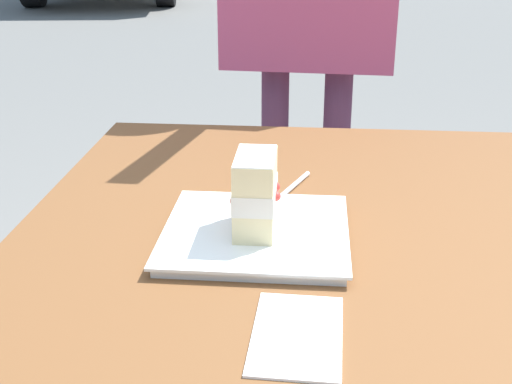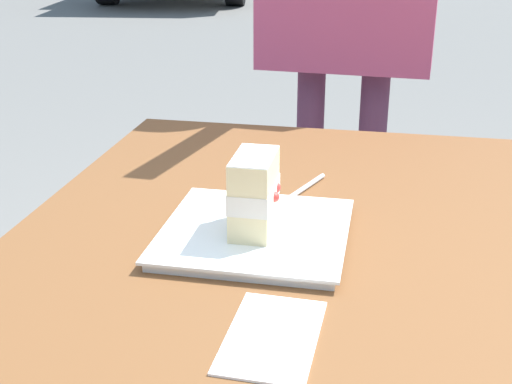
{
  "view_description": "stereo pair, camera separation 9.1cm",
  "coord_description": "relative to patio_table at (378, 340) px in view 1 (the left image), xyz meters",
  "views": [
    {
      "loc": [
        -0.74,
        0.09,
        1.11
      ],
      "look_at": [
        0.09,
        0.16,
        0.76
      ],
      "focal_mm": 48.08,
      "sensor_mm": 36.0,
      "label": 1
    },
    {
      "loc": [
        -0.73,
        0.0,
        1.11
      ],
      "look_at": [
        0.09,
        0.16,
        0.76
      ],
      "focal_mm": 48.08,
      "sensor_mm": 36.0,
      "label": 2
    }
  ],
  "objects": [
    {
      "name": "paper_napkin",
      "position": [
        -0.13,
        0.1,
        0.09
      ],
      "size": [
        0.16,
        0.1,
        0.0
      ],
      "color": "white",
      "rests_on": "patio_table"
    },
    {
      "name": "patio_table",
      "position": [
        0.0,
        0.0,
        0.0
      ],
      "size": [
        1.24,
        1.02,
        0.69
      ],
      "color": "brown",
      "rests_on": "ground"
    },
    {
      "name": "cake_slice",
      "position": [
        0.09,
        0.16,
        0.16
      ],
      "size": [
        0.1,
        0.07,
        0.11
      ],
      "color": "beige",
      "rests_on": "dessert_plate"
    },
    {
      "name": "dessert_plate",
      "position": [
        0.09,
        0.16,
        0.1
      ],
      "size": [
        0.25,
        0.25,
        0.02
      ],
      "color": "white",
      "rests_on": "patio_table"
    },
    {
      "name": "dessert_fork",
      "position": [
        0.25,
        0.13,
        0.09
      ],
      "size": [
        0.16,
        0.08,
        0.01
      ],
      "color": "silver",
      "rests_on": "patio_table"
    }
  ]
}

